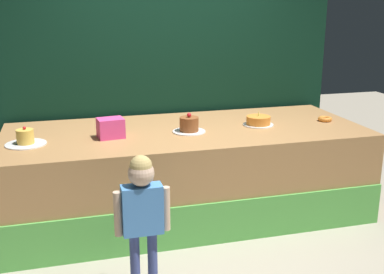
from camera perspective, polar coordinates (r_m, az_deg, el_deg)
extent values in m
plane|color=#ADA38E|center=(4.25, 1.73, -12.72)|extent=(12.00, 12.00, 0.00)
cube|color=#B27F4C|center=(4.68, -0.69, -4.15)|extent=(3.40, 1.38, 0.86)
cube|color=#59B24C|center=(4.15, 1.80, -10.43)|extent=(3.40, 0.02, 0.39)
cube|color=black|center=(5.22, -2.93, 7.79)|extent=(3.71, 0.08, 2.61)
cylinder|color=#3F4C8C|center=(3.57, -6.82, -14.66)|extent=(0.07, 0.07, 0.46)
cylinder|color=#3F4C8C|center=(3.58, -4.73, -14.44)|extent=(0.07, 0.07, 0.46)
cube|color=#4C8CD8|center=(3.39, -5.96, -8.61)|extent=(0.28, 0.13, 0.36)
cylinder|color=beige|center=(3.37, -8.85, -9.07)|extent=(0.06, 0.06, 0.33)
cylinder|color=beige|center=(3.42, -3.11, -8.53)|extent=(0.06, 0.06, 0.33)
sphere|color=beige|center=(3.29, -6.10, -4.33)|extent=(0.18, 0.18, 0.18)
sphere|color=tan|center=(3.27, -6.12, -3.50)|extent=(0.16, 0.16, 0.16)
cube|color=#F54796|center=(4.30, -9.69, 1.06)|extent=(0.25, 0.20, 0.18)
torus|color=orange|center=(5.04, 15.60, 2.09)|extent=(0.14, 0.14, 0.04)
cylinder|color=white|center=(4.29, -19.23, -0.79)|extent=(0.34, 0.34, 0.01)
cylinder|color=#F2BF4C|center=(4.28, -19.31, 0.05)|extent=(0.14, 0.14, 0.12)
sphere|color=red|center=(4.26, -19.40, 1.02)|extent=(0.03, 0.03, 0.03)
cylinder|color=white|center=(4.45, -0.35, 0.67)|extent=(0.31, 0.31, 0.01)
cylinder|color=brown|center=(4.43, -0.35, 1.55)|extent=(0.18, 0.18, 0.13)
sphere|color=red|center=(4.41, -0.35, 2.64)|extent=(0.04, 0.04, 0.04)
cylinder|color=white|center=(4.74, 7.91, 1.47)|extent=(0.30, 0.30, 0.01)
cylinder|color=orange|center=(4.73, 7.94, 2.00)|extent=(0.24, 0.24, 0.08)
cone|color=#F2E566|center=(4.71, 7.97, 2.81)|extent=(0.02, 0.02, 0.06)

